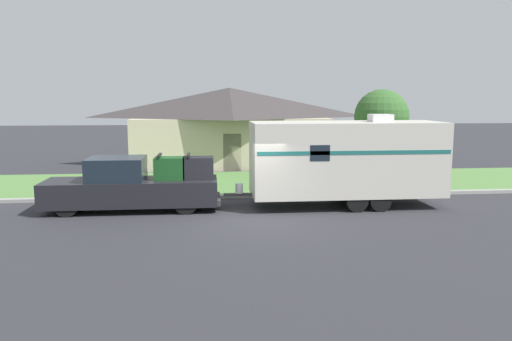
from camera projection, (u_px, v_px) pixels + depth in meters
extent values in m
plane|color=#2D2D33|center=(251.00, 220.00, 16.73)|extent=(120.00, 120.00, 0.00)
cube|color=#999993|center=(243.00, 196.00, 20.41)|extent=(80.00, 0.30, 0.14)
cube|color=#568442|center=(238.00, 183.00, 24.01)|extent=(80.00, 7.00, 0.03)
cube|color=beige|center=(230.00, 141.00, 30.52)|extent=(11.30, 6.00, 2.89)
pyramid|color=#3D3838|center=(229.00, 102.00, 30.18)|extent=(12.20, 6.48, 1.78)
cube|color=#4C3828|center=(232.00, 153.00, 27.65)|extent=(1.00, 0.06, 2.10)
cylinder|color=black|center=(66.00, 204.00, 17.15)|extent=(0.87, 0.28, 0.87)
cylinder|color=black|center=(78.00, 196.00, 18.69)|extent=(0.87, 0.28, 0.87)
cylinder|color=black|center=(186.00, 202.00, 17.55)|extent=(0.87, 0.28, 0.87)
cylinder|color=black|center=(187.00, 193.00, 19.08)|extent=(0.87, 0.28, 0.87)
cube|color=black|center=(98.00, 192.00, 17.97)|extent=(3.81, 1.92, 0.89)
cube|color=#19232D|center=(117.00, 169.00, 17.92)|extent=(1.98, 1.77, 0.82)
cube|color=black|center=(184.00, 191.00, 18.27)|extent=(2.37, 1.92, 0.89)
cube|color=#333333|center=(219.00, 199.00, 18.44)|extent=(0.12, 1.73, 0.20)
cube|color=#194C1E|center=(170.00, 168.00, 18.10)|extent=(1.09, 0.81, 0.80)
cube|color=black|center=(159.00, 155.00, 18.00)|extent=(0.10, 0.89, 0.08)
cube|color=black|center=(198.00, 168.00, 18.20)|extent=(1.09, 0.81, 0.80)
cube|color=black|center=(189.00, 155.00, 18.10)|extent=(0.10, 0.89, 0.08)
cylinder|color=black|center=(357.00, 201.00, 17.85)|extent=(0.78, 0.22, 0.78)
cylinder|color=black|center=(341.00, 190.00, 19.97)|extent=(0.78, 0.22, 0.78)
cylinder|color=black|center=(380.00, 201.00, 17.94)|extent=(0.78, 0.22, 0.78)
cylinder|color=black|center=(362.00, 190.00, 20.06)|extent=(0.78, 0.22, 0.78)
cube|color=beige|center=(346.00, 158.00, 18.69)|extent=(7.10, 2.43, 2.72)
cube|color=#1E6660|center=(356.00, 153.00, 17.44)|extent=(6.96, 0.01, 0.14)
cube|color=#383838|center=(238.00, 194.00, 18.49)|extent=(1.05, 0.12, 0.10)
cylinder|color=silver|center=(239.00, 188.00, 18.46)|extent=(0.28, 0.28, 0.36)
cube|color=silver|center=(381.00, 118.00, 18.60)|extent=(0.80, 0.68, 0.28)
cube|color=#19232D|center=(320.00, 153.00, 17.32)|extent=(0.70, 0.01, 0.56)
cylinder|color=brown|center=(142.00, 183.00, 20.80)|extent=(0.09, 0.09, 1.05)
cube|color=silver|center=(142.00, 168.00, 20.71)|extent=(0.48, 0.20, 0.22)
cylinder|color=brown|center=(380.00, 159.00, 24.19)|extent=(0.24, 0.24, 2.20)
sphere|color=#38662D|center=(382.00, 116.00, 23.89)|extent=(2.60, 2.60, 2.60)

